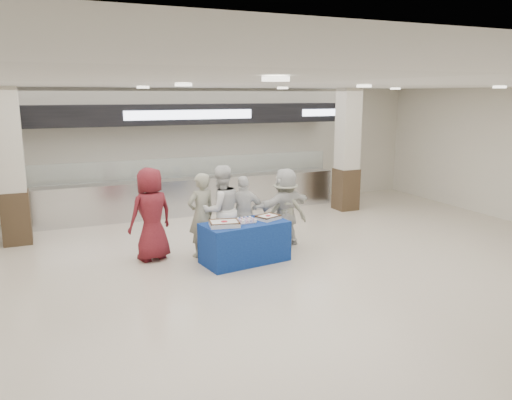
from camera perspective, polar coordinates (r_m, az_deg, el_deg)
name	(u,v)px	position (r m, az deg, el deg)	size (l,w,h in m)	color
ground	(279,284)	(8.28, 2.61, -9.57)	(14.00, 14.00, 0.00)	beige
serving_line	(188,169)	(12.91, -7.76, 3.51)	(8.70, 0.85, 2.80)	silver
column_left	(11,170)	(11.25, -26.17, 3.05)	(0.55, 0.55, 3.20)	#342617
column_right	(347,153)	(13.43, 10.37, 5.35)	(0.55, 0.55, 3.20)	#342617
display_table	(245,242)	(9.21, -1.29, -4.83)	(1.55, 0.78, 0.75)	navy
sheet_cake_left	(224,223)	(8.86, -3.65, -2.66)	(0.58, 0.48, 0.10)	white
sheet_cake_right	(268,217)	(9.32, 1.39, -1.95)	(0.50, 0.45, 0.09)	white
cupcake_tray	(242,221)	(9.09, -1.56, -2.39)	(0.42, 0.32, 0.07)	#B6B6BB
civilian_maroon	(151,214)	(9.41, -11.91, -1.59)	(0.85, 0.55, 1.74)	maroon
soldier_a	(201,215)	(9.48, -6.27, -1.72)	(0.59, 0.38, 1.61)	gray
chef_tall	(221,210)	(9.58, -4.03, -1.15)	(0.84, 0.66, 1.73)	white
chef_short	(244,214)	(9.77, -1.36, -1.57)	(0.88, 0.37, 1.50)	white
soldier_b	(285,211)	(10.14, 3.36, -1.31)	(0.92, 0.53, 1.42)	gray
civilian_white	(285,207)	(10.12, 3.37, -0.81)	(1.49, 0.47, 1.60)	silver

